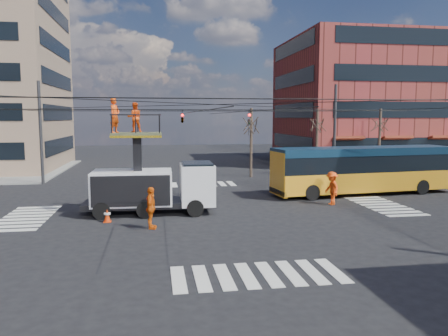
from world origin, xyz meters
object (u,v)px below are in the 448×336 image
at_px(city_bus, 363,169).
at_px(traffic_cone, 107,216).
at_px(utility_truck, 153,176).
at_px(flagger, 332,188).
at_px(worker_ground, 151,208).

bearing_deg(city_bus, traffic_cone, -167.52).
xyz_separation_m(utility_truck, flagger, (10.53, 0.66, -1.03)).
relative_size(utility_truck, flagger, 3.53).
relative_size(city_bus, traffic_cone, 19.55).
distance_m(utility_truck, flagger, 10.60).
relative_size(traffic_cone, flagger, 0.33).
height_order(utility_truck, traffic_cone, utility_truck).
bearing_deg(flagger, worker_ground, -75.31).
xyz_separation_m(traffic_cone, flagger, (12.82, 2.38, 0.67)).
height_order(city_bus, traffic_cone, city_bus).
bearing_deg(traffic_cone, worker_ground, -37.61).
relative_size(utility_truck, traffic_cone, 10.67).
relative_size(traffic_cone, worker_ground, 0.33).
relative_size(utility_truck, city_bus, 0.55).
bearing_deg(flagger, city_bus, 125.45).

